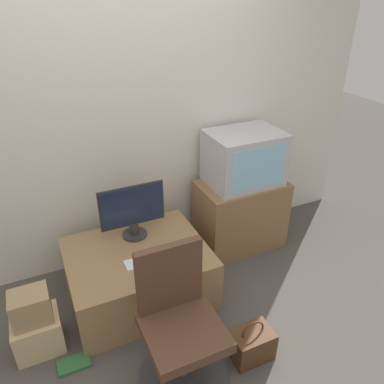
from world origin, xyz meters
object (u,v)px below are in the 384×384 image
Objects in this scene: handbag at (251,344)px; keyboard at (147,260)px; crt_tv at (244,158)px; office_chair at (180,331)px; book at (74,364)px; cardboard_box_lower at (38,333)px; main_monitor at (133,211)px; mouse at (176,251)px.

keyboard is at bearing 123.26° from handbag.
office_chair is at bearing -135.19° from crt_tv.
book is at bearing -155.20° from keyboard.
cardboard_box_lower is (-0.78, 0.55, -0.22)m from office_chair.
office_chair is (-0.02, -0.93, -0.29)m from main_monitor.
cardboard_box_lower is at bearing 126.49° from book.
handbag is (1.23, -0.64, -0.02)m from cardboard_box_lower.
office_chair reaches higher than book.
keyboard is 1.01× the size of handbag.
crt_tv is 1.45m from handbag.
handbag is (0.45, -0.69, -0.32)m from keyboard.
office_chair is (-1.02, -1.01, -0.50)m from crt_tv.
book is at bearing 152.64° from office_chair.
book is at bearing -156.67° from crt_tv.
office_chair is (-0.00, -0.59, -0.08)m from keyboard.
main_monitor is at bearing 87.49° from keyboard.
cardboard_box_lower is (-0.78, -0.05, -0.30)m from keyboard.
crt_tv is 2.99× the size of book.
keyboard reaches higher than book.
mouse is at bearing 108.52° from handbag.
crt_tv reaches higher than main_monitor.
keyboard is 1.18m from crt_tv.
mouse is 1.05m from cardboard_box_lower.
book is (0.17, -0.23, -0.12)m from cardboard_box_lower.
book is at bearing -161.25° from mouse.
mouse is at bearing -152.22° from crt_tv.
crt_tv is (0.80, 0.42, 0.41)m from mouse.
handbag is at bearing -117.11° from crt_tv.
keyboard is at bearing 24.80° from book.
main_monitor is 0.40m from keyboard.
mouse is 0.97m from book.
handbag reaches higher than book.
cardboard_box_lower is at bearing -154.21° from main_monitor.
crt_tv is at bearing 62.89° from handbag.
handbag is 1.52× the size of book.
cardboard_box_lower reaches higher than book.
crt_tv is 1.52m from office_chair.
main_monitor is at bearing 44.78° from book.
handbag is 1.14m from book.
cardboard_box_lower is 0.98× the size of handbag.
crt_tv is at bearing 4.73° from main_monitor.
main_monitor is 0.97m from office_chair.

